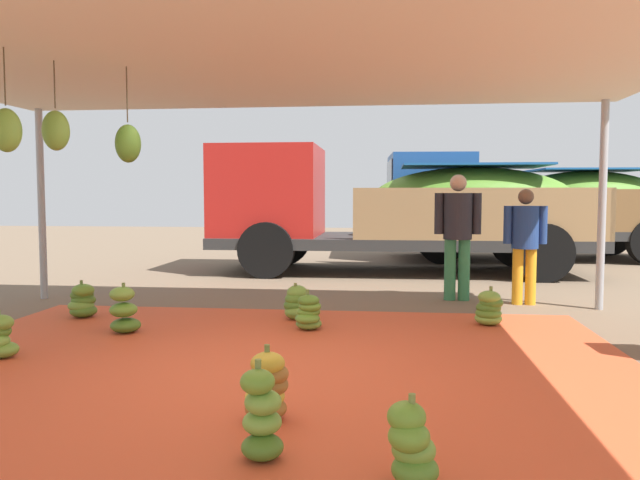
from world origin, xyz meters
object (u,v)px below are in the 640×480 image
banana_bunch_4 (83,301)px  banana_bunch_6 (412,446)px  cargo_truck_main (392,206)px  cargo_truck_far (526,204)px  banana_bunch_0 (309,313)px  worker_0 (525,237)px  banana_bunch_5 (297,303)px  banana_bunch_7 (268,388)px  banana_bunch_9 (124,312)px  banana_bunch_2 (261,417)px  banana_bunch_3 (489,309)px  worker_1 (458,227)px

banana_bunch_4 → banana_bunch_6: bearing=-46.2°
cargo_truck_main → cargo_truck_far: bearing=42.5°
banana_bunch_0 → banana_bunch_4: size_ratio=0.98×
worker_0 → banana_bunch_5: bearing=-154.6°
banana_bunch_7 → worker_0: size_ratio=0.32×
banana_bunch_9 → banana_bunch_0: bearing=10.9°
banana_bunch_6 → banana_bunch_0: bearing=105.6°
worker_0 → banana_bunch_7: bearing=-119.1°
cargo_truck_main → worker_0: cargo_truck_main is taller
cargo_truck_main → cargo_truck_far: size_ratio=1.07×
cargo_truck_far → worker_0: bearing=-101.9°
banana_bunch_2 → banana_bunch_3: bearing=64.2°
banana_bunch_7 → worker_1: worker_1 is taller
cargo_truck_main → worker_1: 3.23m
banana_bunch_7 → banana_bunch_2: bearing=-81.9°
banana_bunch_7 → worker_1: size_ratio=0.28×
banana_bunch_2 → banana_bunch_3: (1.82, 3.78, -0.05)m
banana_bunch_6 → worker_1: worker_1 is taller
banana_bunch_7 → banana_bunch_9: banana_bunch_9 is taller
banana_bunch_6 → banana_bunch_4: bearing=133.8°
banana_bunch_7 → cargo_truck_main: 8.11m
cargo_truck_main → banana_bunch_0: bearing=-99.8°
banana_bunch_9 → worker_1: 4.61m
banana_bunch_5 → worker_0: bearing=25.4°
banana_bunch_3 → banana_bunch_7: banana_bunch_7 is taller
banana_bunch_0 → cargo_truck_main: (0.91, 5.28, 1.07)m
banana_bunch_5 → worker_1: (2.03, 1.63, 0.83)m
banana_bunch_4 → cargo_truck_main: cargo_truck_main is taller
banana_bunch_3 → cargo_truck_main: cargo_truck_main is taller
cargo_truck_far → banana_bunch_3: bearing=-104.6°
banana_bunch_7 → cargo_truck_far: (3.89, 10.81, 1.04)m
worker_0 → worker_1: 0.91m
banana_bunch_7 → cargo_truck_far: size_ratio=0.07×
worker_1 → banana_bunch_6: bearing=-98.2°
banana_bunch_3 → banana_bunch_6: (-1.00, -4.01, 0.02)m
banana_bunch_2 → banana_bunch_9: 3.62m
cargo_truck_main → banana_bunch_4: bearing=-127.2°
banana_bunch_2 → banana_bunch_5: banana_bunch_2 is taller
banana_bunch_2 → banana_bunch_7: size_ratio=1.13×
banana_bunch_0 → banana_bunch_7: banana_bunch_7 is taller
banana_bunch_5 → cargo_truck_main: (1.13, 4.72, 1.06)m
banana_bunch_3 → banana_bunch_5: (-2.21, 0.10, 0.00)m
cargo_truck_main → cargo_truck_far: (3.06, 2.80, 0.00)m
banana_bunch_0 → banana_bunch_5: bearing=111.2°
worker_0 → banana_bunch_3: bearing=-115.0°
banana_bunch_3 → banana_bunch_4: banana_bunch_4 is taller
banana_bunch_5 → banana_bunch_7: size_ratio=0.87×
banana_bunch_6 → banana_bunch_7: size_ratio=0.95×
cargo_truck_far → banana_bunch_9: bearing=-124.9°
banana_bunch_5 → banana_bunch_9: bearing=-151.5°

